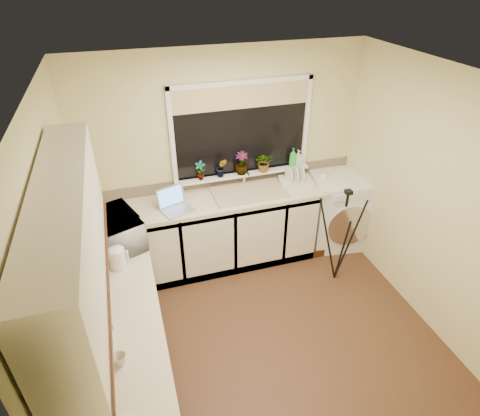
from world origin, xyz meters
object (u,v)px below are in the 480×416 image
Objects in this scene: dish_rack at (296,182)px; microwave at (117,230)px; washing_machine at (336,210)px; plant_c at (241,163)px; tripod at (341,237)px; cup_back at (323,176)px; plant_b at (221,168)px; steel_jar at (108,335)px; plant_a at (200,171)px; laptop at (175,204)px; cup_left at (120,359)px; kettle at (117,259)px; soap_bottle_clear at (298,158)px; plant_d at (264,162)px; soap_bottle_green at (293,157)px.

microwave reaches higher than dish_rack.
washing_machine is 3.49× the size of plant_c.
tripod is 9.49× the size of cup_back.
steel_jar is at bearing -125.12° from plant_b.
plant_b is (-1.42, 0.23, 0.70)m from washing_machine.
laptop is at bearing -140.84° from plant_a.
dish_rack is 2.76m from steel_jar.
dish_rack is at bearing -15.41° from laptop.
laptop is 1.91m from cup_left.
plant_c is at bearing 36.79° from kettle.
washing_machine is 2.39× the size of laptop.
tripod is 2.13× the size of microwave.
laptop is 0.70× the size of microwave.
washing_machine is at bearing 18.00° from kettle.
dish_rack is 1.13m from plant_a.
soap_bottle_clear is at bearing 0.72° from plant_b.
soap_bottle_clear reaches higher than dish_rack.
cup_left is (-2.46, -1.92, -0.01)m from cup_back.
soap_bottle_clear is at bearing 26.89° from kettle.
plant_b is (0.24, 0.00, -0.00)m from plant_a.
plant_d is (1.10, 0.27, 0.20)m from laptop.
cup_left is (-2.10, -1.92, 0.01)m from dish_rack.
soap_bottle_green is at bearing 0.40° from plant_c.
plant_c reaches higher than plant_d.
plant_a reaches higher than cup_left.
laptop is 0.69m from plant_b.
soap_bottle_green is 2.99m from cup_left.
plant_b is 2.50× the size of cup_left.
soap_bottle_clear is (0.44, 0.03, -0.02)m from plant_d.
plant_a reaches higher than cup_back.
soap_bottle_green is at bearing 94.92° from tripod.
microwave is at bearing -160.56° from soap_bottle_clear.
plant_c reaches higher than soap_bottle_green.
steel_jar is (-0.10, -0.79, -0.03)m from kettle.
microwave is 2.20m from soap_bottle_green.
plant_b is at bearing 41.79° from kettle.
soap_bottle_green is at bearing 27.53° from kettle.
laptop is at bearing -169.69° from washing_machine.
steel_jar is 0.52× the size of plant_d.
cup_left is at bearing -135.52° from soap_bottle_green.
plant_a reaches higher than microwave.
laptop is at bearing -160.89° from plant_c.
washing_machine is at bearing 30.97° from steel_jar.
plant_a is at bearing 137.57° from tripod.
microwave is 2.47× the size of plant_a.
steel_jar is at bearing -134.52° from plant_d.
dish_rack is (-0.57, 0.06, 0.46)m from washing_machine.
plant_d is at bearing -3.28° from plant_c.
dish_rack is at bearing -94.49° from microwave.
plant_d reaches higher than steel_jar.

